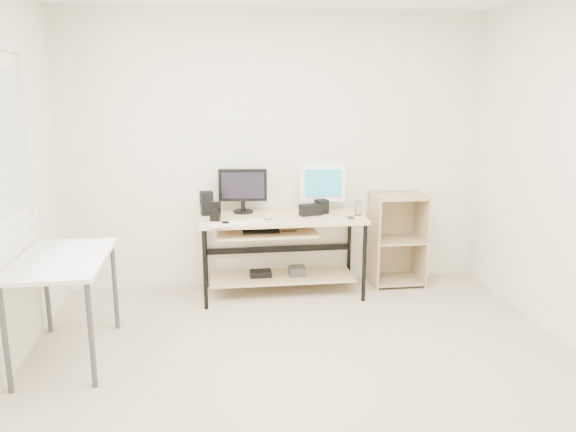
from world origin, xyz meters
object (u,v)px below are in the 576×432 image
(desk, at_px, (279,238))
(white_imac, at_px, (323,184))
(shelf_unit, at_px, (396,238))
(black_monitor, at_px, (243,188))
(audio_controller, at_px, (215,211))
(side_table, at_px, (63,268))

(desk, relative_size, white_imac, 3.27)
(shelf_unit, xyz_separation_m, white_imac, (-0.75, -0.01, 0.56))
(shelf_unit, relative_size, white_imac, 1.96)
(black_monitor, bearing_deg, desk, -25.67)
(desk, xyz_separation_m, black_monitor, (-0.32, 0.20, 0.45))
(audio_controller, bearing_deg, side_table, -118.73)
(side_table, bearing_deg, audio_controller, 41.81)
(shelf_unit, height_order, audio_controller, audio_controller)
(side_table, xyz_separation_m, audio_controller, (1.07, 0.96, 0.17))
(side_table, distance_m, audio_controller, 1.45)
(side_table, xyz_separation_m, white_imac, (2.08, 1.21, 0.34))
(side_table, height_order, shelf_unit, shelf_unit)
(side_table, distance_m, black_monitor, 1.86)
(desk, bearing_deg, side_table, -147.35)
(black_monitor, relative_size, audio_controller, 2.59)
(shelf_unit, distance_m, audio_controller, 1.82)
(side_table, distance_m, shelf_unit, 3.09)
(side_table, xyz_separation_m, black_monitor, (1.34, 1.26, 0.32))
(shelf_unit, height_order, white_imac, white_imac)
(black_monitor, bearing_deg, shelf_unit, 5.03)
(shelf_unit, xyz_separation_m, black_monitor, (-1.49, 0.04, 0.54))
(side_table, relative_size, audio_controller, 5.70)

